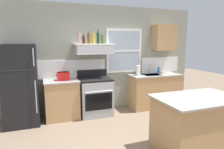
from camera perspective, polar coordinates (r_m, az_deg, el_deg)
back_wall at (r=5.15m, az=-3.03°, el=4.60°), size 5.40×0.11×2.70m
refrigerator at (r=4.64m, az=-24.99°, el=-2.82°), size 0.70×0.72×1.75m
counter_left_of_stove at (r=4.79m, az=-14.34°, el=-6.98°), size 0.79×0.63×0.91m
toaster at (r=4.69m, az=-14.04°, el=-0.39°), size 0.30×0.20×0.19m
stove_range at (r=4.89m, az=-4.87°, el=-6.29°), size 0.76×0.69×1.09m
range_hood_shelf at (r=4.80m, az=-5.37°, el=7.46°), size 0.96×0.52×0.24m
bottle_rose_pink at (r=4.73m, az=-9.53°, el=10.36°), size 0.07×0.07×0.30m
bottle_brown_stout at (r=4.78m, az=-8.23°, el=9.95°), size 0.06×0.06×0.22m
bottle_amber_wine at (r=4.76m, az=-6.78°, el=10.32°), size 0.07×0.07×0.28m
bottle_champagne_gold_foil at (r=4.79m, az=-5.41°, el=10.36°), size 0.08×0.08×0.29m
bottle_dark_green_wine at (r=4.83m, az=-4.08°, el=10.53°), size 0.07×0.07×0.32m
bottle_olive_oil_square at (r=4.90m, az=-2.91°, el=10.21°), size 0.06×0.06×0.26m
bottle_clear_tall at (r=4.89m, az=-1.43°, el=10.48°), size 0.06×0.06×0.31m
counter_right_with_sink at (r=5.58m, az=12.17°, el=-4.54°), size 1.43×0.63×0.91m
sink_faucet at (r=5.50m, az=10.98°, el=1.94°), size 0.03×0.17×0.28m
paper_towel_roll at (r=5.22m, az=7.58°, el=1.19°), size 0.11×0.11×0.27m
dish_soap_bottle at (r=5.66m, az=13.38°, el=1.20°), size 0.06×0.06×0.18m
kitchen_island at (r=3.62m, az=23.52°, el=-12.96°), size 1.40×0.90×0.91m
upper_cabinet_right at (r=5.74m, az=14.95°, el=10.26°), size 0.64×0.32×0.70m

